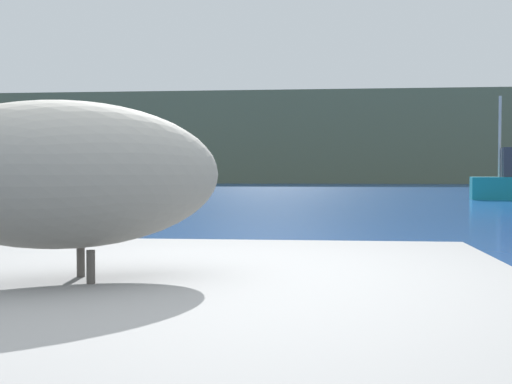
% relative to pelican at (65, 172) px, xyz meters
% --- Properties ---
extents(hillside_backdrop, '(140.00, 16.06, 9.37)m').
position_rel_pelican_xyz_m(hillside_backdrop, '(0.38, 71.13, 3.47)').
color(hillside_backdrop, '#5B664C').
rests_on(hillside_backdrop, ground).
extents(pelican, '(1.36, 1.01, 0.92)m').
position_rel_pelican_xyz_m(pelican, '(0.00, 0.00, 0.00)').
color(pelican, gray).
rests_on(pelican, pier_dock).
extents(fishing_boat_white, '(5.98, 3.67, 4.27)m').
position_rel_pelican_xyz_m(fishing_boat_white, '(-19.67, 39.71, -0.33)').
color(fishing_boat_white, white).
rests_on(fishing_boat_white, ground).
extents(fishing_boat_blue, '(5.55, 1.59, 4.13)m').
position_rel_pelican_xyz_m(fishing_boat_blue, '(-11.69, 23.91, -0.29)').
color(fishing_boat_blue, blue).
rests_on(fishing_boat_blue, ground).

